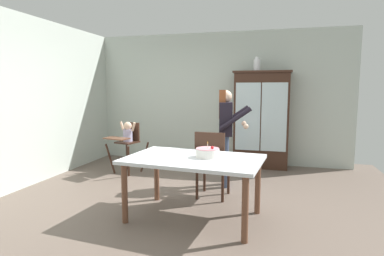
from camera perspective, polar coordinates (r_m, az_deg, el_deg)
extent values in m
plane|color=#66564C|center=(4.41, -1.68, -13.48)|extent=(6.24, 6.24, 0.00)
cube|color=beige|center=(6.69, 4.78, 5.35)|extent=(5.32, 0.06, 2.70)
cube|color=beige|center=(5.50, -29.08, 4.13)|extent=(0.06, 5.32, 2.70)
cube|color=#382116|center=(6.36, 12.33, 1.28)|extent=(1.04, 0.42, 1.85)
cube|color=#382116|center=(6.34, 12.56, 9.80)|extent=(1.10, 0.48, 0.04)
cube|color=silver|center=(6.15, 9.99, 2.01)|extent=(0.47, 0.01, 1.29)
cube|color=silver|center=(6.13, 14.53, 1.87)|extent=(0.47, 0.01, 1.29)
cube|color=#382116|center=(6.35, 12.35, 2.11)|extent=(0.96, 0.36, 0.02)
cylinder|color=white|center=(6.35, 11.59, 11.00)|extent=(0.13, 0.13, 0.22)
cylinder|color=white|center=(6.36, 11.62, 12.21)|extent=(0.07, 0.07, 0.05)
cylinder|color=#382116|center=(5.99, -14.48, -5.37)|extent=(0.16, 0.11, 0.56)
cylinder|color=#382116|center=(5.70, -11.35, -5.93)|extent=(0.11, 0.17, 0.56)
cylinder|color=#382116|center=(6.30, -11.62, -4.68)|extent=(0.11, 0.17, 0.56)
cylinder|color=#382116|center=(6.02, -8.52, -5.17)|extent=(0.16, 0.11, 0.56)
cube|color=#382116|center=(6.00, -11.49, -5.54)|extent=(0.41, 0.15, 0.02)
cube|color=#382116|center=(5.94, -11.56, -2.52)|extent=(0.42, 0.42, 0.02)
cube|color=#382116|center=(6.03, -10.61, -0.61)|extent=(0.30, 0.11, 0.34)
cube|color=brown|center=(5.73, -13.41, -1.83)|extent=(0.49, 0.35, 0.02)
cylinder|color=#B2ADD1|center=(5.94, -11.46, -1.33)|extent=(0.17, 0.17, 0.22)
sphere|color=beige|center=(5.92, -11.50, 0.37)|extent=(0.15, 0.15, 0.15)
cylinder|color=beige|center=(6.01, -12.49, 0.38)|extent=(0.10, 0.07, 0.17)
cylinder|color=beige|center=(5.82, -10.49, 0.22)|extent=(0.10, 0.07, 0.17)
cylinder|color=#3D4C6B|center=(5.01, 5.98, -6.08)|extent=(0.11, 0.11, 0.82)
cylinder|color=#3D4C6B|center=(5.18, 5.95, -5.65)|extent=(0.11, 0.11, 0.82)
cube|color=black|center=(4.99, 6.07, 1.66)|extent=(0.26, 0.39, 0.52)
cube|color=white|center=(4.99, 7.26, 1.64)|extent=(0.02, 0.06, 0.49)
sphere|color=beige|center=(4.97, 6.12, 5.68)|extent=(0.19, 0.19, 0.19)
cube|color=brown|center=(4.97, 5.47, 4.31)|extent=(0.13, 0.21, 0.44)
cylinder|color=black|center=(4.79, 7.79, 1.62)|extent=(0.50, 0.15, 0.37)
sphere|color=beige|center=(4.82, 9.67, 0.30)|extent=(0.08, 0.08, 0.08)
cylinder|color=black|center=(5.19, 7.57, 2.04)|extent=(0.50, 0.15, 0.37)
sphere|color=beige|center=(5.21, 9.31, 0.81)|extent=(0.08, 0.08, 0.08)
cube|color=silver|center=(3.76, 0.29, -5.64)|extent=(1.66, 1.14, 0.04)
cylinder|color=brown|center=(3.80, -12.03, -11.42)|extent=(0.07, 0.07, 0.70)
cylinder|color=brown|center=(3.31, 9.52, -14.22)|extent=(0.07, 0.07, 0.70)
cylinder|color=brown|center=(4.48, -6.38, -8.46)|extent=(0.07, 0.07, 0.70)
cylinder|color=brown|center=(4.07, 11.74, -10.17)|extent=(0.07, 0.07, 0.70)
cylinder|color=white|center=(3.77, 2.82, -4.51)|extent=(0.28, 0.28, 0.10)
cylinder|color=pink|center=(3.76, 2.82, -3.71)|extent=(0.27, 0.27, 0.01)
cylinder|color=#F2E5CC|center=(3.75, 2.83, -3.20)|extent=(0.01, 0.01, 0.06)
cone|color=yellow|center=(3.75, 2.83, -2.57)|extent=(0.02, 0.02, 0.02)
sphere|color=red|center=(3.71, 3.66, -3.51)|extent=(0.04, 0.04, 0.04)
cylinder|color=#382116|center=(4.77, 6.58, -9.08)|extent=(0.04, 0.04, 0.45)
cylinder|color=#382116|center=(4.86, 2.26, -8.74)|extent=(0.04, 0.04, 0.45)
cylinder|color=#382116|center=(4.42, 5.54, -10.36)|extent=(0.04, 0.04, 0.45)
cylinder|color=#382116|center=(4.52, 0.90, -9.95)|extent=(0.04, 0.04, 0.45)
cube|color=#473D38|center=(4.57, 3.84, -6.63)|extent=(0.47, 0.47, 0.03)
cube|color=#382116|center=(4.33, 3.18, -3.95)|extent=(0.42, 0.07, 0.48)
cylinder|color=#382116|center=(4.28, 5.64, -4.09)|extent=(0.03, 0.03, 0.48)
cylinder|color=#382116|center=(4.38, 0.79, -3.80)|extent=(0.03, 0.03, 0.48)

